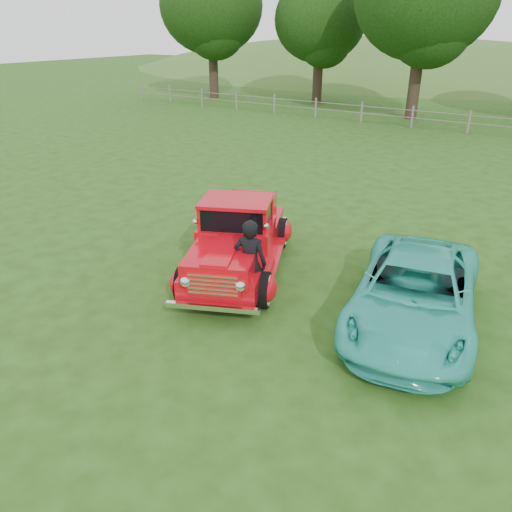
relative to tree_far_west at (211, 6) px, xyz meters
The scene contains 8 objects.
ground 33.44m from the tree_far_west, 52.43° to the right, with size 140.00×140.00×0.00m, color #254512.
distant_hills 38.66m from the tree_far_west, 64.56° to the left, with size 116.00×60.00×18.00m.
fence_line 21.23m from the tree_far_west, 11.31° to the right, with size 48.00×0.12×1.20m.
tree_far_west is the anchor object (origin of this frame).
tree_mid_west 8.30m from the tree_far_west, 14.04° to the left, with size 6.40×6.40×8.46m.
red_pickup 31.25m from the tree_far_west, 51.19° to the right, with size 3.64×5.26×1.78m.
teal_sedan 33.97m from the tree_far_west, 45.74° to the right, with size 2.20×4.76×1.32m, color #2EBBA7.
man 32.76m from the tree_far_west, 50.90° to the right, with size 0.68×0.44×1.86m, color black.
Camera 1 is at (5.38, -6.44, 5.24)m, focal length 35.00 mm.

